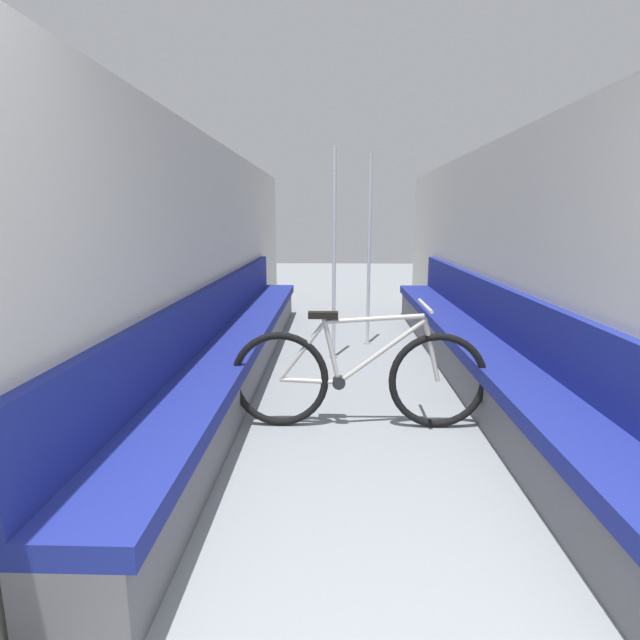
{
  "coord_description": "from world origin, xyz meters",
  "views": [
    {
      "loc": [
        -0.18,
        -0.77,
        1.43
      ],
      "look_at": [
        -0.32,
        3.82,
        0.48
      ],
      "focal_mm": 28.0,
      "sensor_mm": 36.0,
      "label": 1
    }
  ],
  "objects_px": {
    "bench_seat_row_left": "(238,346)",
    "grab_pole_far": "(334,259)",
    "bicycle": "(358,377)",
    "grab_pole_near": "(369,255)",
    "bench_seat_row_right": "(473,347)"
  },
  "relations": [
    {
      "from": "bench_seat_row_right",
      "to": "grab_pole_near",
      "type": "bearing_deg",
      "value": 125.18
    },
    {
      "from": "bench_seat_row_left",
      "to": "grab_pole_near",
      "type": "distance_m",
      "value": 1.91
    },
    {
      "from": "grab_pole_far",
      "to": "bench_seat_row_right",
      "type": "bearing_deg",
      "value": -27.03
    },
    {
      "from": "bench_seat_row_left",
      "to": "bicycle",
      "type": "bearing_deg",
      "value": -46.59
    },
    {
      "from": "bench_seat_row_right",
      "to": "grab_pole_far",
      "type": "xyz_separation_m",
      "value": [
        -1.25,
        0.64,
        0.74
      ]
    },
    {
      "from": "bench_seat_row_left",
      "to": "grab_pole_far",
      "type": "bearing_deg",
      "value": 36.2
    },
    {
      "from": "bicycle",
      "to": "grab_pole_far",
      "type": "height_order",
      "value": "grab_pole_far"
    },
    {
      "from": "grab_pole_near",
      "to": "grab_pole_far",
      "type": "bearing_deg",
      "value": -123.65
    },
    {
      "from": "bench_seat_row_right",
      "to": "bicycle",
      "type": "height_order",
      "value": "bicycle"
    },
    {
      "from": "bench_seat_row_left",
      "to": "grab_pole_near",
      "type": "height_order",
      "value": "grab_pole_near"
    },
    {
      "from": "bench_seat_row_right",
      "to": "grab_pole_far",
      "type": "relative_size",
      "value": 2.88
    },
    {
      "from": "bench_seat_row_left",
      "to": "grab_pole_near",
      "type": "bearing_deg",
      "value": 44.11
    },
    {
      "from": "bench_seat_row_left",
      "to": "bench_seat_row_right",
      "type": "relative_size",
      "value": 1.0
    },
    {
      "from": "bench_seat_row_left",
      "to": "grab_pole_far",
      "type": "height_order",
      "value": "grab_pole_far"
    },
    {
      "from": "bicycle",
      "to": "bench_seat_row_left",
      "type": "bearing_deg",
      "value": 134.46
    }
  ]
}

